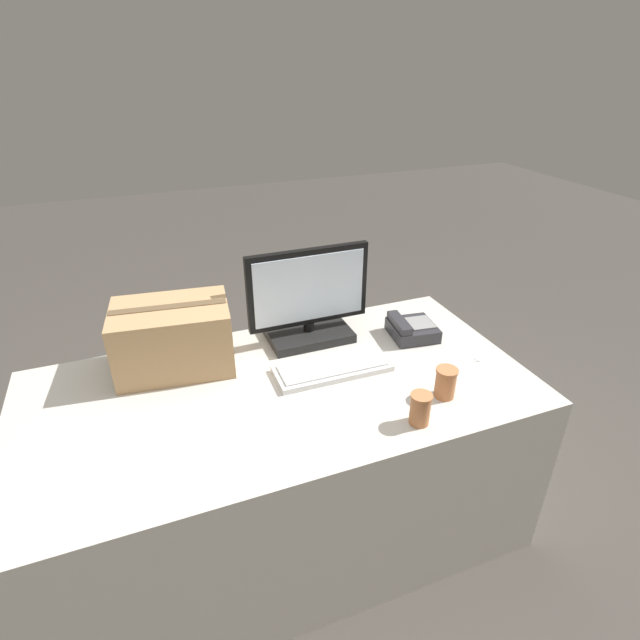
{
  "coord_description": "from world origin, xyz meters",
  "views": [
    {
      "loc": [
        -0.39,
        -1.39,
        1.77
      ],
      "look_at": [
        0.21,
        0.16,
        0.87
      ],
      "focal_mm": 28.0,
      "sensor_mm": 36.0,
      "label": 1
    }
  ],
  "objects_px": {
    "desk_phone": "(411,329)",
    "keyboard": "(332,368)",
    "cardboard_box": "(173,337)",
    "spoon": "(473,362)",
    "paper_cup_right": "(446,383)",
    "paper_cup_left": "(420,409)",
    "monitor": "(309,304)"
  },
  "relations": [
    {
      "from": "monitor",
      "to": "spoon",
      "type": "relative_size",
      "value": 3.02
    },
    {
      "from": "keyboard",
      "to": "paper_cup_right",
      "type": "height_order",
      "value": "paper_cup_right"
    },
    {
      "from": "desk_phone",
      "to": "keyboard",
      "type": "bearing_deg",
      "value": -155.99
    },
    {
      "from": "paper_cup_left",
      "to": "cardboard_box",
      "type": "bearing_deg",
      "value": 137.66
    },
    {
      "from": "keyboard",
      "to": "paper_cup_right",
      "type": "xyz_separation_m",
      "value": [
        0.3,
        -0.28,
        0.04
      ]
    },
    {
      "from": "paper_cup_right",
      "to": "keyboard",
      "type": "bearing_deg",
      "value": 137.05
    },
    {
      "from": "paper_cup_right",
      "to": "spoon",
      "type": "height_order",
      "value": "paper_cup_right"
    },
    {
      "from": "keyboard",
      "to": "desk_phone",
      "type": "bearing_deg",
      "value": 17.4
    },
    {
      "from": "keyboard",
      "to": "cardboard_box",
      "type": "relative_size",
      "value": 0.98
    },
    {
      "from": "cardboard_box",
      "to": "keyboard",
      "type": "bearing_deg",
      "value": -24.96
    },
    {
      "from": "cardboard_box",
      "to": "monitor",
      "type": "bearing_deg",
      "value": 1.35
    },
    {
      "from": "monitor",
      "to": "keyboard",
      "type": "relative_size",
      "value": 1.15
    },
    {
      "from": "paper_cup_left",
      "to": "spoon",
      "type": "xyz_separation_m",
      "value": [
        0.38,
        0.23,
        -0.05
      ]
    },
    {
      "from": "keyboard",
      "to": "spoon",
      "type": "xyz_separation_m",
      "value": [
        0.52,
        -0.14,
        -0.01
      ]
    },
    {
      "from": "desk_phone",
      "to": "paper_cup_left",
      "type": "height_order",
      "value": "paper_cup_left"
    },
    {
      "from": "monitor",
      "to": "cardboard_box",
      "type": "relative_size",
      "value": 1.12
    },
    {
      "from": "monitor",
      "to": "paper_cup_left",
      "type": "xyz_separation_m",
      "value": [
        0.14,
        -0.63,
        -0.1
      ]
    },
    {
      "from": "paper_cup_left",
      "to": "paper_cup_right",
      "type": "distance_m",
      "value": 0.18
    },
    {
      "from": "monitor",
      "to": "desk_phone",
      "type": "height_order",
      "value": "monitor"
    },
    {
      "from": "paper_cup_left",
      "to": "spoon",
      "type": "relative_size",
      "value": 0.66
    },
    {
      "from": "paper_cup_right",
      "to": "cardboard_box",
      "type": "bearing_deg",
      "value": 147.65
    },
    {
      "from": "keyboard",
      "to": "desk_phone",
      "type": "relative_size",
      "value": 2.13
    },
    {
      "from": "keyboard",
      "to": "spoon",
      "type": "distance_m",
      "value": 0.54
    },
    {
      "from": "paper_cup_left",
      "to": "monitor",
      "type": "bearing_deg",
      "value": 102.8
    },
    {
      "from": "spoon",
      "to": "cardboard_box",
      "type": "height_order",
      "value": "cardboard_box"
    },
    {
      "from": "monitor",
      "to": "keyboard",
      "type": "height_order",
      "value": "monitor"
    },
    {
      "from": "paper_cup_left",
      "to": "paper_cup_right",
      "type": "height_order",
      "value": "same"
    },
    {
      "from": "paper_cup_right",
      "to": "cardboard_box",
      "type": "relative_size",
      "value": 0.25
    },
    {
      "from": "keyboard",
      "to": "paper_cup_left",
      "type": "distance_m",
      "value": 0.4
    },
    {
      "from": "keyboard",
      "to": "paper_cup_left",
      "type": "xyz_separation_m",
      "value": [
        0.15,
        -0.37,
        0.04
      ]
    },
    {
      "from": "paper_cup_left",
      "to": "cardboard_box",
      "type": "height_order",
      "value": "cardboard_box"
    },
    {
      "from": "desk_phone",
      "to": "spoon",
      "type": "height_order",
      "value": "desk_phone"
    }
  ]
}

